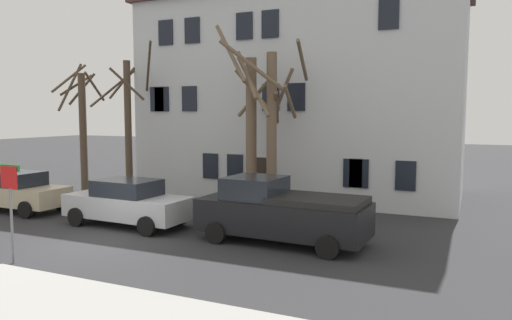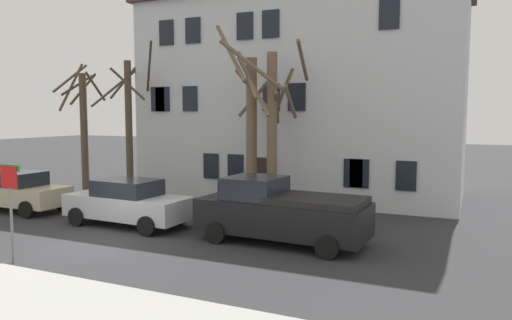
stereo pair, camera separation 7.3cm
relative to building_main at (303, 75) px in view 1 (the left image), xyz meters
name	(u,v)px [view 1 (the left image)]	position (x,y,z in m)	size (l,w,h in m)	color
ground_plane	(101,242)	(-2.57, -12.09, -6.07)	(120.00, 120.00, 0.00)	#2D2D30
building_main	(303,75)	(0.00, 0.00, 0.00)	(15.90, 8.06, 11.96)	silver
tree_bare_near	(82,124)	(-10.65, -4.41, -2.51)	(2.21, 2.13, 6.78)	#4C3D2D
tree_bare_mid	(128,122)	(-6.95, -5.24, -2.40)	(3.16, 2.77, 7.42)	#4C3D2D
tree_bare_far	(251,124)	(-0.39, -5.43, -2.44)	(3.28, 3.24, 7.76)	brown
tree_bare_end	(272,124)	(0.60, -5.57, -2.39)	(3.11, 3.08, 6.86)	brown
car_beige_sedan	(16,191)	(-9.29, -9.66, -5.24)	(4.56, 2.00, 1.66)	#C6B793
car_silver_sedan	(128,203)	(-3.30, -9.87, -5.22)	(4.82, 2.20, 1.69)	#B7BABF
pickup_truck_black	(281,212)	(2.63, -9.74, -5.08)	(5.46, 2.46, 2.05)	black
street_sign_pole	(10,195)	(-3.22, -14.76, -4.17)	(0.76, 0.07, 2.71)	slate
bicycle_leaning	(115,191)	(-7.50, -5.64, -5.70)	(1.67, 0.60, 1.03)	black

